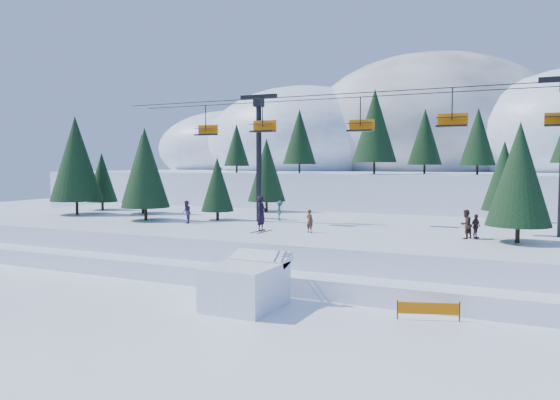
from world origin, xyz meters
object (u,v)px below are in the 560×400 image
at_px(jump_kicker, 247,283).
at_px(banner_near, 428,309).
at_px(banner_far, 524,305).
at_px(chairlift, 395,135).

height_order(jump_kicker, banner_near, jump_kicker).
bearing_deg(banner_far, banner_near, -147.61).
bearing_deg(chairlift, banner_far, -52.10).
bearing_deg(banner_near, banner_far, 32.39).
xyz_separation_m(banner_near, banner_far, (3.99, 2.53, 0.00)).
distance_m(banner_near, banner_far, 4.72).
height_order(chairlift, banner_far, chairlift).
bearing_deg(chairlift, banner_near, -70.38).
distance_m(jump_kicker, banner_near, 8.87).
xyz_separation_m(chairlift, banner_near, (5.03, -14.12, -8.78)).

